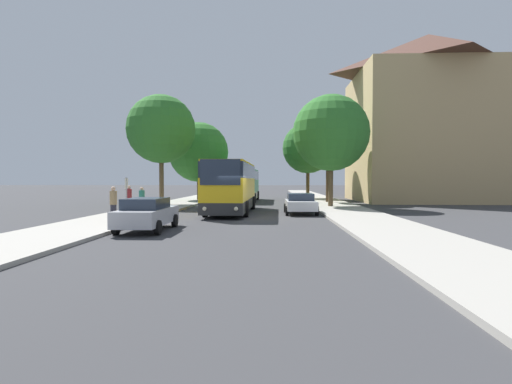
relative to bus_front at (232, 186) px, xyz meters
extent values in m
plane|color=#38383A|center=(1.03, -4.35, -1.84)|extent=(300.00, 300.00, 0.00)
cube|color=#A39E93|center=(-5.97, -4.35, -1.77)|extent=(4.00, 120.00, 0.15)
cube|color=#A39E93|center=(8.03, -4.35, -1.77)|extent=(4.00, 120.00, 0.15)
cube|color=tan|center=(19.42, 16.22, 5.02)|extent=(15.03, 13.64, 13.72)
pyramid|color=#513328|center=(19.42, 16.22, 13.92)|extent=(15.03, 13.64, 4.09)
cube|color=#2D2D2D|center=(0.00, 0.01, -1.22)|extent=(2.71, 10.74, 0.70)
cube|color=yellow|center=(0.00, 0.01, -0.16)|extent=(2.71, 10.74, 1.41)
cube|color=#232D3D|center=(0.00, 0.01, 1.02)|extent=(2.73, 10.53, 0.95)
cube|color=yellow|center=(0.00, 0.01, 1.55)|extent=(2.65, 10.52, 0.12)
cube|color=#232D3D|center=(-0.09, -5.36, 0.87)|extent=(2.28, 0.10, 1.45)
sphere|color=#F4EAC1|center=(-0.98, -5.37, -1.18)|extent=(0.24, 0.24, 0.24)
sphere|color=#F4EAC1|center=(0.79, -5.40, -1.18)|extent=(0.24, 0.24, 0.24)
cylinder|color=black|center=(-1.32, -3.17, -1.34)|extent=(0.32, 1.00, 1.00)
cylinder|color=black|center=(1.21, -3.22, -1.34)|extent=(0.32, 1.00, 1.00)
cylinder|color=black|center=(-1.21, 3.24, -1.34)|extent=(0.32, 1.00, 1.00)
cylinder|color=black|center=(1.32, 3.20, -1.34)|extent=(0.32, 1.00, 1.00)
cube|color=silver|center=(-0.15, 15.05, -1.22)|extent=(2.60, 10.40, 0.70)
cube|color=#23844C|center=(-0.15, 15.05, -0.20)|extent=(2.60, 10.40, 1.33)
cube|color=#232D3D|center=(-0.15, 15.05, 0.93)|extent=(2.62, 10.19, 0.95)
cube|color=#23844C|center=(-0.15, 15.05, 1.47)|extent=(2.54, 10.19, 0.12)
cube|color=#232D3D|center=(-0.22, 9.84, 0.78)|extent=(2.20, 0.09, 1.45)
sphere|color=#F4EAC1|center=(-1.08, 9.83, -1.18)|extent=(0.24, 0.24, 0.24)
sphere|color=#F4EAC1|center=(0.63, 9.80, -1.18)|extent=(0.24, 0.24, 0.24)
cylinder|color=black|center=(-1.41, 11.96, -1.34)|extent=(0.32, 1.00, 1.00)
cylinder|color=black|center=(1.03, 11.92, -1.34)|extent=(0.32, 1.00, 1.00)
cylinder|color=black|center=(-1.32, 18.17, -1.34)|extent=(0.32, 1.00, 1.00)
cylinder|color=black|center=(1.12, 18.14, -1.34)|extent=(0.32, 1.00, 1.00)
cube|color=#B7B7BC|center=(-2.76, -9.90, -1.19)|extent=(1.78, 4.50, 0.69)
cube|color=#232D3D|center=(-2.76, -10.08, -0.61)|extent=(1.56, 2.34, 0.47)
cylinder|color=black|center=(-3.64, -8.51, -1.53)|extent=(0.20, 0.62, 0.62)
cylinder|color=black|center=(-1.88, -8.51, -1.53)|extent=(0.20, 0.62, 0.62)
cylinder|color=black|center=(-3.65, -11.29, -1.53)|extent=(0.20, 0.62, 0.62)
cylinder|color=black|center=(-1.89, -11.30, -1.53)|extent=(0.20, 0.62, 0.62)
cube|color=silver|center=(4.69, -0.80, -1.23)|extent=(1.93, 4.25, 0.60)
cube|color=#232D3D|center=(4.69, -0.64, -0.70)|extent=(1.68, 2.22, 0.46)
cylinder|color=black|center=(5.65, -2.11, -1.53)|extent=(0.20, 0.62, 0.62)
cylinder|color=black|center=(3.75, -2.13, -1.53)|extent=(0.20, 0.62, 0.62)
cylinder|color=black|center=(5.63, 0.52, -1.53)|extent=(0.20, 0.62, 0.62)
cylinder|color=black|center=(3.73, 0.50, -1.53)|extent=(0.20, 0.62, 0.62)
cylinder|color=gray|center=(-5.70, -4.57, -0.56)|extent=(0.08, 0.08, 2.27)
cube|color=silver|center=(-5.70, -4.57, 0.23)|extent=(0.03, 0.45, 0.60)
cylinder|color=#23232D|center=(-5.53, -2.34, -1.30)|extent=(0.30, 0.30, 0.79)
cylinder|color=#236656|center=(-5.53, -2.34, -0.57)|extent=(0.36, 0.36, 0.66)
sphere|color=tan|center=(-5.53, -2.34, -0.13)|extent=(0.22, 0.22, 0.22)
cylinder|color=#23232D|center=(-6.80, -1.15, -1.28)|extent=(0.30, 0.30, 0.83)
cylinder|color=maroon|center=(-6.80, -1.15, -0.52)|extent=(0.36, 0.36, 0.69)
sphere|color=tan|center=(-6.80, -1.15, -0.06)|extent=(0.22, 0.22, 0.22)
cylinder|color=#23232D|center=(-5.38, -7.26, -1.27)|extent=(0.30, 0.30, 0.85)
cylinder|color=olive|center=(-5.38, -7.26, -0.49)|extent=(0.36, 0.36, 0.71)
sphere|color=tan|center=(-5.38, -7.26, -0.02)|extent=(0.23, 0.23, 0.23)
cylinder|color=brown|center=(-6.96, 7.28, 0.48)|extent=(0.40, 0.40, 4.34)
sphere|color=#2D7028|center=(-6.96, 7.28, 4.90)|extent=(6.00, 6.00, 6.00)
cylinder|color=brown|center=(-5.04, 14.76, -0.34)|extent=(0.40, 0.40, 2.70)
sphere|color=#2D7028|center=(-5.04, 14.76, 3.39)|extent=(6.34, 6.34, 6.34)
cylinder|color=#513D23|center=(6.94, 19.34, 0.12)|extent=(0.40, 0.40, 3.63)
sphere|color=#286023|center=(6.94, 19.34, 4.15)|extent=(5.91, 5.91, 5.91)
cylinder|color=#47331E|center=(8.19, 11.34, 0.42)|extent=(0.40, 0.40, 4.23)
sphere|color=#428938|center=(8.19, 11.34, 4.46)|extent=(5.13, 5.13, 5.13)
cylinder|color=brown|center=(7.55, 5.13, 0.12)|extent=(0.40, 0.40, 3.62)
sphere|color=#2D7028|center=(7.55, 5.13, 4.24)|extent=(6.17, 6.17, 6.17)
camera|label=1|loc=(2.83, -27.48, 0.43)|focal=28.00mm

